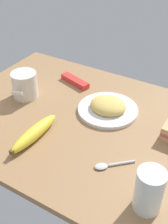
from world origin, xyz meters
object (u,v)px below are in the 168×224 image
Objects in this scene: glass_of_milk at (149,193)px; spoon at (108,165)px; banana at (34,133)px; coffee_mug_black at (25,85)px; snack_bar at (75,81)px; plate_of_food at (108,107)px.

glass_of_milk reaches higher than spoon.
banana is at bearing 2.59° from spoon.
banana is (-16.86, 16.14, -2.81)cm from coffee_mug_black.
coffee_mug_black is at bearing -20.46° from spoon.
glass_of_milk reaches higher than banana.
snack_bar reaches higher than spoon.
banana is (36.49, -5.51, -2.97)cm from glass_of_milk.
plate_of_food is 1.76× the size of coffee_mug_black.
plate_of_food is 2.16× the size of spoon.
spoon is (-11.28, 21.82, -1.13)cm from plate_of_food.
glass_of_milk is (-24.22, 28.40, 3.38)cm from plate_of_food.
glass_of_milk is at bearing 171.41° from banana.
banana is at bearing 117.67° from snack_bar.
spoon is 0.72× the size of snack_bar.
banana is at bearing 61.80° from plate_of_food.
banana is 23.62cm from spoon.
snack_bar is at bearing -121.83° from coffee_mug_black.
snack_bar is at bearing -41.43° from glass_of_milk.
glass_of_milk is 57.68cm from snack_bar.
plate_of_food is 1.01× the size of banana.
glass_of_milk is at bearing 130.46° from plate_of_food.
plate_of_food is at bearing -49.54° from glass_of_milk.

